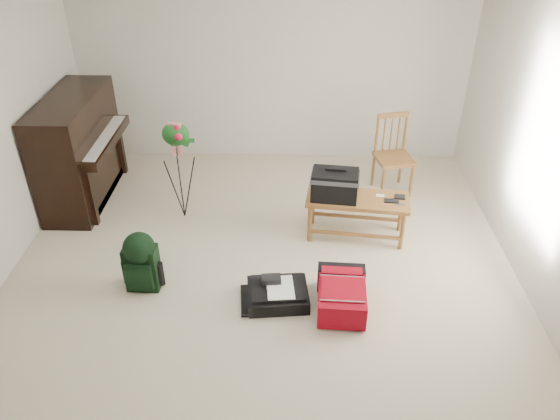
{
  "coord_description": "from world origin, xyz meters",
  "views": [
    {
      "loc": [
        0.28,
        -4.01,
        3.46
      ],
      "look_at": [
        0.17,
        0.35,
        0.64
      ],
      "focal_mm": 35.0,
      "sensor_mm": 36.0,
      "label": 1
    }
  ],
  "objects_px": {
    "bench": "(342,190)",
    "flower_stand": "(180,171)",
    "dining_chair": "(394,156)",
    "red_suitcase": "(341,292)",
    "piano": "(80,151)",
    "black_duffel": "(278,293)",
    "green_backpack": "(141,259)"
  },
  "relations": [
    {
      "from": "red_suitcase",
      "to": "green_backpack",
      "type": "distance_m",
      "value": 1.87
    },
    {
      "from": "bench",
      "to": "black_duffel",
      "type": "bearing_deg",
      "value": -114.36
    },
    {
      "from": "dining_chair",
      "to": "red_suitcase",
      "type": "bearing_deg",
      "value": -121.55
    },
    {
      "from": "red_suitcase",
      "to": "green_backpack",
      "type": "bearing_deg",
      "value": 177.27
    },
    {
      "from": "dining_chair",
      "to": "green_backpack",
      "type": "distance_m",
      "value": 3.23
    },
    {
      "from": "green_backpack",
      "to": "flower_stand",
      "type": "xyz_separation_m",
      "value": [
        0.16,
        1.24,
        0.25
      ]
    },
    {
      "from": "bench",
      "to": "red_suitcase",
      "type": "distance_m",
      "value": 1.16
    },
    {
      "from": "red_suitcase",
      "to": "dining_chair",
      "type": "bearing_deg",
      "value": 73.21
    },
    {
      "from": "bench",
      "to": "black_duffel",
      "type": "xyz_separation_m",
      "value": [
        -0.64,
        -1.05,
        -0.5
      ]
    },
    {
      "from": "green_backpack",
      "to": "bench",
      "type": "bearing_deg",
      "value": 27.33
    },
    {
      "from": "bench",
      "to": "red_suitcase",
      "type": "relative_size",
      "value": 1.71
    },
    {
      "from": "piano",
      "to": "flower_stand",
      "type": "relative_size",
      "value": 1.26
    },
    {
      "from": "red_suitcase",
      "to": "flower_stand",
      "type": "height_order",
      "value": "flower_stand"
    },
    {
      "from": "black_duffel",
      "to": "green_backpack",
      "type": "bearing_deg",
      "value": 166.95
    },
    {
      "from": "bench",
      "to": "piano",
      "type": "bearing_deg",
      "value": 172.51
    },
    {
      "from": "piano",
      "to": "bench",
      "type": "xyz_separation_m",
      "value": [
        2.99,
        -0.77,
        -0.02
      ]
    },
    {
      "from": "piano",
      "to": "green_backpack",
      "type": "height_order",
      "value": "piano"
    },
    {
      "from": "piano",
      "to": "green_backpack",
      "type": "bearing_deg",
      "value": -57.07
    },
    {
      "from": "piano",
      "to": "black_duffel",
      "type": "distance_m",
      "value": 3.01
    },
    {
      "from": "dining_chair",
      "to": "red_suitcase",
      "type": "height_order",
      "value": "dining_chair"
    },
    {
      "from": "dining_chair",
      "to": "flower_stand",
      "type": "xyz_separation_m",
      "value": [
        -2.44,
        -0.66,
        0.11
      ]
    },
    {
      "from": "dining_chair",
      "to": "red_suitcase",
      "type": "xyz_separation_m",
      "value": [
        -0.75,
        -2.09,
        -0.32
      ]
    },
    {
      "from": "dining_chair",
      "to": "flower_stand",
      "type": "relative_size",
      "value": 0.8
    },
    {
      "from": "green_backpack",
      "to": "red_suitcase",
      "type": "bearing_deg",
      "value": -3.26
    },
    {
      "from": "bench",
      "to": "flower_stand",
      "type": "height_order",
      "value": "flower_stand"
    },
    {
      "from": "bench",
      "to": "black_duffel",
      "type": "height_order",
      "value": "bench"
    },
    {
      "from": "dining_chair",
      "to": "flower_stand",
      "type": "height_order",
      "value": "flower_stand"
    },
    {
      "from": "red_suitcase",
      "to": "black_duffel",
      "type": "height_order",
      "value": "red_suitcase"
    },
    {
      "from": "dining_chair",
      "to": "bench",
      "type": "bearing_deg",
      "value": -136.11
    },
    {
      "from": "piano",
      "to": "dining_chair",
      "type": "xyz_separation_m",
      "value": [
        3.68,
        0.24,
        -0.13
      ]
    },
    {
      "from": "bench",
      "to": "black_duffel",
      "type": "relative_size",
      "value": 1.87
    },
    {
      "from": "flower_stand",
      "to": "dining_chair",
      "type": "bearing_deg",
      "value": 27.03
    }
  ]
}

